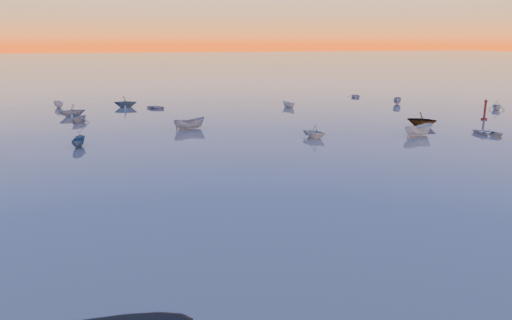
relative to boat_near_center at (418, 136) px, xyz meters
name	(u,v)px	position (x,y,z in m)	size (l,w,h in m)	color
ground	(196,91)	(-20.53, 60.64, 0.00)	(600.00, 600.00, 0.00)	#6E635C
moored_fleet	(238,125)	(-20.53, 13.64, 0.00)	(124.00, 58.00, 1.20)	silver
boat_near_center	(418,136)	(0.00, 0.00, 0.00)	(4.36, 1.85, 1.51)	silver
boat_near_right	(314,138)	(-13.26, 1.99, 0.00)	(3.61, 1.62, 1.26)	silver
channel_marker	(485,111)	(16.79, 9.19, 1.29)	(0.92, 0.92, 3.27)	#4B1110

